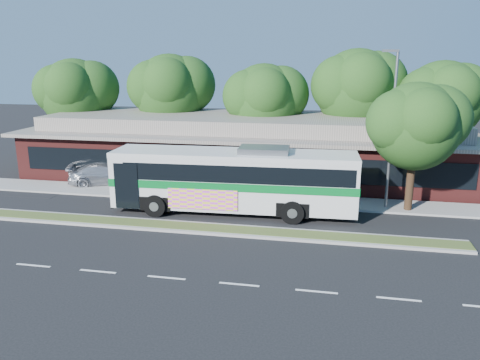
{
  "coord_description": "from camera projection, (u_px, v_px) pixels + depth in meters",
  "views": [
    {
      "loc": [
        6.26,
        -21.38,
        8.59
      ],
      "look_at": [
        1.37,
        3.45,
        2.0
      ],
      "focal_mm": 35.0,
      "sensor_mm": 36.0,
      "label": 1
    }
  ],
  "objects": [
    {
      "name": "tree_bg_e",
      "position": [
        448.0,
        99.0,
        33.87
      ],
      "size": [
        6.47,
        5.8,
        8.5
      ],
      "color": "black",
      "rests_on": "ground"
    },
    {
      "name": "ground",
      "position": [
        200.0,
        234.0,
        23.64
      ],
      "size": [
        120.0,
        120.0,
        0.0
      ],
      "primitive_type": "plane",
      "color": "black",
      "rests_on": "ground"
    },
    {
      "name": "tree_bg_c",
      "position": [
        269.0,
        98.0,
        36.34
      ],
      "size": [
        6.24,
        5.6,
        8.26
      ],
      "color": "black",
      "rests_on": "ground"
    },
    {
      "name": "sedan",
      "position": [
        106.0,
        174.0,
        32.72
      ],
      "size": [
        5.45,
        3.77,
        1.47
      ],
      "primitive_type": "imported",
      "rotation": [
        0.0,
        0.0,
        1.95
      ],
      "color": "#B1B2B8",
      "rests_on": "ground"
    },
    {
      "name": "plaza_building",
      "position": [
        247.0,
        146.0,
        35.44
      ],
      "size": [
        33.2,
        11.2,
        4.45
      ],
      "color": "#531B1A",
      "rests_on": "ground"
    },
    {
      "name": "lamp_post",
      "position": [
        391.0,
        126.0,
        26.31
      ],
      "size": [
        0.93,
        0.18,
        9.07
      ],
      "color": "slate",
      "rests_on": "ground"
    },
    {
      "name": "sidewalk_tree",
      "position": [
        422.0,
        124.0,
        25.88
      ],
      "size": [
        5.45,
        4.89,
        7.39
      ],
      "color": "black",
      "rests_on": "ground"
    },
    {
      "name": "median_strip",
      "position": [
        203.0,
        228.0,
        24.19
      ],
      "size": [
        26.0,
        1.1,
        0.15
      ],
      "primitive_type": "cube",
      "color": "#3F4F21",
      "rests_on": "ground"
    },
    {
      "name": "sidewalk",
      "position": [
        228.0,
        197.0,
        29.7
      ],
      "size": [
        44.0,
        2.6,
        0.12
      ],
      "primitive_type": "cube",
      "color": "gray",
      "rests_on": "ground"
    },
    {
      "name": "parking_lot",
      "position": [
        13.0,
        172.0,
        36.5
      ],
      "size": [
        14.0,
        12.0,
        0.01
      ],
      "primitive_type": "cube",
      "color": "black",
      "rests_on": "ground"
    },
    {
      "name": "tree_bg_a",
      "position": [
        81.0,
        92.0,
        39.26
      ],
      "size": [
        6.47,
        5.8,
        8.63
      ],
      "color": "black",
      "rests_on": "ground"
    },
    {
      "name": "tree_bg_d",
      "position": [
        363.0,
        88.0,
        35.78
      ],
      "size": [
        6.91,
        6.2,
        9.37
      ],
      "color": "black",
      "rests_on": "ground"
    },
    {
      "name": "transit_bus",
      "position": [
        235.0,
        176.0,
        26.43
      ],
      "size": [
        13.88,
        3.63,
        3.86
      ],
      "rotation": [
        0.0,
        0.0,
        0.04
      ],
      "color": "silver",
      "rests_on": "ground"
    },
    {
      "name": "tree_bg_b",
      "position": [
        176.0,
        89.0,
        38.65
      ],
      "size": [
        6.69,
        6.0,
        9.0
      ],
      "color": "black",
      "rests_on": "ground"
    }
  ]
}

